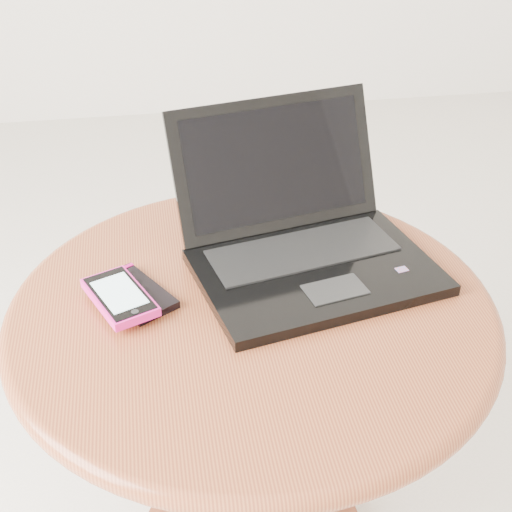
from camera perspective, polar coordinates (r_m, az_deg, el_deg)
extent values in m
cylinder|color=#5C2818|center=(1.15, -0.25, -14.14)|extent=(0.10, 0.10, 0.46)
cylinder|color=maroon|center=(0.98, -0.29, -4.30)|extent=(0.63, 0.63, 0.03)
torus|color=maroon|center=(0.98, -0.29, -4.30)|extent=(0.66, 0.66, 0.03)
cube|color=black|center=(1.01, 4.75, -1.26)|extent=(0.36, 0.29, 0.02)
cube|color=black|center=(1.04, 3.72, 0.46)|extent=(0.28, 0.15, 0.00)
cube|color=black|center=(0.97, 6.26, -2.63)|extent=(0.09, 0.07, 0.00)
cube|color=red|center=(1.02, 11.43, -1.05)|extent=(0.02, 0.02, 0.00)
cube|color=black|center=(1.08, 1.55, 7.27)|extent=(0.32, 0.15, 0.19)
cube|color=black|center=(1.08, 1.63, 7.26)|extent=(0.29, 0.12, 0.15)
cube|color=black|center=(0.99, -9.53, -2.90)|extent=(0.12, 0.14, 0.01)
cube|color=#B20B63|center=(1.03, -11.19, -1.25)|extent=(0.06, 0.04, 0.00)
cube|color=#E11B89|center=(0.97, -10.70, -3.21)|extent=(0.10, 0.13, 0.01)
cube|color=black|center=(0.96, -10.74, -2.89)|extent=(0.10, 0.12, 0.00)
cube|color=silver|center=(0.96, -10.75, -2.84)|extent=(0.08, 0.09, 0.00)
cylinder|color=black|center=(0.92, -9.53, -4.35)|extent=(0.01, 0.01, 0.00)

